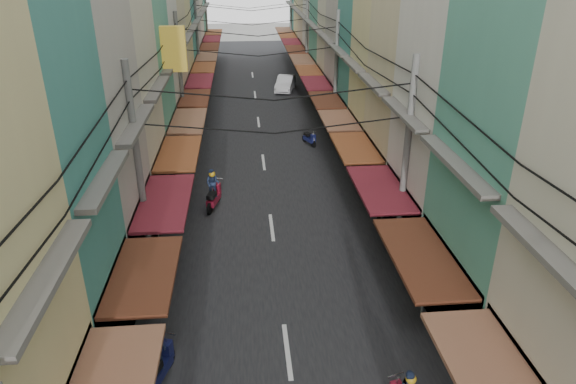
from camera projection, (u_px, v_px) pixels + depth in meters
ground at (282, 311)px, 17.89m from camera, size 160.00×160.00×0.00m
road at (260, 131)px, 35.92m from camera, size 10.00×80.00×0.02m
sidewalk_left at (165, 133)px, 35.38m from camera, size 3.00×80.00×0.06m
sidewalk_right at (351, 128)px, 36.44m from camera, size 3.00×80.00×0.06m
utility_poles at (260, 46)px, 28.63m from camera, size 10.20×66.13×8.20m
white_car at (285, 91)px, 46.34m from camera, size 4.95×2.85×1.64m
bicycle at (410, 257)px, 21.04m from camera, size 1.80×1.23×1.16m
moving_scooters at (246, 265)px, 19.47m from camera, size 7.33×23.56×2.00m
parked_scooters at (463, 370)px, 14.73m from camera, size 12.56×13.16×0.98m
pedestrians at (175, 285)px, 17.53m from camera, size 11.91×26.92×2.22m
market_umbrella at (534, 353)px, 13.11m from camera, size 2.21×2.21×2.33m
traffic_sign at (428, 261)px, 16.88m from camera, size 0.10×0.64×2.94m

